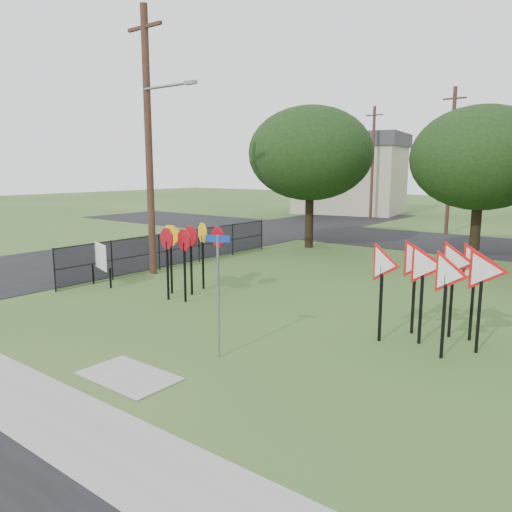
{
  "coord_description": "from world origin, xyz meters",
  "views": [
    {
      "loc": [
        7.79,
        -8.26,
        4.11
      ],
      "look_at": [
        -0.97,
        3.0,
        1.6
      ],
      "focal_mm": 35.0,
      "sensor_mm": 36.0,
      "label": 1
    }
  ],
  "objects": [
    {
      "name": "utility_pole_main",
      "position": [
        -7.24,
        4.5,
        5.21
      ],
      "size": [
        3.55,
        0.33,
        10.0
      ],
      "color": "#4B2E22",
      "rests_on": "ground"
    },
    {
      "name": "tree_far_left",
      "position": [
        -16.0,
        30.0,
        5.17
      ],
      "size": [
        6.8,
        6.8,
        7.73
      ],
      "color": "black",
      "rests_on": "ground"
    },
    {
      "name": "stop_sign_cluster",
      "position": [
        -3.65,
        2.93,
        1.73
      ],
      "size": [
        2.19,
        1.96,
        2.31
      ],
      "color": "black",
      "rests_on": "ground"
    },
    {
      "name": "sidewalk",
      "position": [
        0.0,
        -4.2,
        0.01
      ],
      "size": [
        30.0,
        1.6,
        0.02
      ],
      "primitive_type": "cube",
      "color": "gray",
      "rests_on": "ground"
    },
    {
      "name": "far_pole_a",
      "position": [
        -2.0,
        24.0,
        4.6
      ],
      "size": [
        1.4,
        0.24,
        9.0
      ],
      "color": "#4B2E22",
      "rests_on": "ground"
    },
    {
      "name": "street_far",
      "position": [
        0.0,
        20.0,
        0.01
      ],
      "size": [
        60.0,
        8.0,
        0.02
      ],
      "primitive_type": "cube",
      "color": "black",
      "rests_on": "ground"
    },
    {
      "name": "street_name_sign",
      "position": [
        0.72,
        -0.51,
        1.57
      ],
      "size": [
        0.54,
        0.2,
        2.71
      ],
      "color": "gray",
      "rests_on": "ground"
    },
    {
      "name": "far_pole_c",
      "position": [
        -10.0,
        30.0,
        4.6
      ],
      "size": [
        1.4,
        0.24,
        9.0
      ],
      "color": "#4B2E22",
      "rests_on": "ground"
    },
    {
      "name": "fence_run",
      "position": [
        -7.6,
        6.25,
        0.78
      ],
      "size": [
        0.05,
        11.55,
        1.5
      ],
      "color": "black",
      "rests_on": "ground"
    },
    {
      "name": "street_left",
      "position": [
        -12.0,
        10.0,
        0.01
      ],
      "size": [
        8.0,
        50.0,
        0.02
      ],
      "primitive_type": "cube",
      "color": "black",
      "rests_on": "ground"
    },
    {
      "name": "info_board",
      "position": [
        -7.09,
        1.98,
        1.01
      ],
      "size": [
        1.17,
        0.43,
        1.52
      ],
      "color": "black",
      "rests_on": "ground"
    },
    {
      "name": "curb_pad",
      "position": [
        0.0,
        -2.4,
        0.01
      ],
      "size": [
        2.0,
        1.2,
        0.02
      ],
      "primitive_type": "cube",
      "color": "gray",
      "rests_on": "ground"
    },
    {
      "name": "house_left",
      "position": [
        -14.0,
        34.0,
        3.65
      ],
      "size": [
        10.58,
        8.88,
        7.2
      ],
      "color": "#BEB499",
      "rests_on": "ground"
    },
    {
      "name": "tree_near_mid",
      "position": [
        2.0,
        15.0,
        4.54
      ],
      "size": [
        6.0,
        6.0,
        6.8
      ],
      "color": "black",
      "rests_on": "ground"
    },
    {
      "name": "yield_sign_cluster",
      "position": [
        4.18,
        3.31,
        1.8
      ],
      "size": [
        3.1,
        1.87,
        2.44
      ],
      "color": "black",
      "rests_on": "ground"
    },
    {
      "name": "ground",
      "position": [
        0.0,
        0.0,
        0.0
      ],
      "size": [
        140.0,
        140.0,
        0.0
      ],
      "primitive_type": "plane",
      "color": "#325620"
    },
    {
      "name": "tree_near_left",
      "position": [
        -6.0,
        14.0,
        4.86
      ],
      "size": [
        6.4,
        6.4,
        7.27
      ],
      "color": "black",
      "rests_on": "ground"
    }
  ]
}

